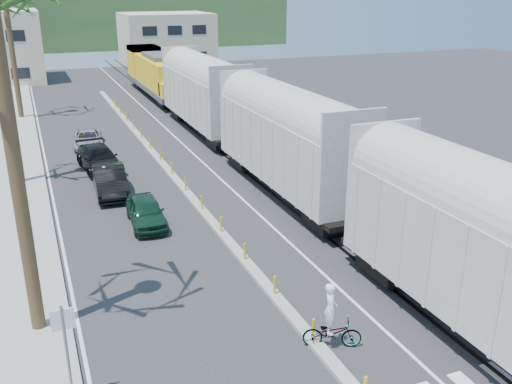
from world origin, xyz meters
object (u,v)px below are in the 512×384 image
street_sign (65,340)px  car_second (110,180)px  car_lead (146,212)px  cyclist (332,327)px

street_sign → car_second: (3.47, 16.32, -1.21)m
street_sign → car_lead: (4.40, 11.38, -1.31)m
car_second → cyclist: size_ratio=2.04×
car_lead → cyclist: 12.23m
cyclist → street_sign: bearing=110.6°
car_lead → car_second: (-0.92, 4.94, 0.10)m
street_sign → car_second: 16.73m
street_sign → cyclist: (7.74, -0.39, -1.28)m
car_lead → cyclist: (3.34, -11.77, 0.03)m
street_sign → car_lead: street_sign is taller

